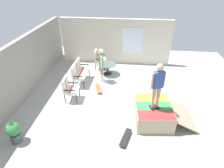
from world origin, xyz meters
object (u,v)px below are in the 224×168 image
at_px(patio_chair_by_wall, 68,87).
at_px(person_watching, 101,63).
at_px(skateboard_by_bench, 98,88).
at_px(skateboard_spare, 126,137).
at_px(potted_plant, 13,130).
at_px(patio_chair_near_house, 98,57).
at_px(skate_ramp, 154,113).
at_px(person_skater, 158,84).
at_px(patio_bench, 79,71).
at_px(patio_table, 107,67).

relative_size(patio_chair_by_wall, person_watching, 0.62).
bearing_deg(skateboard_by_bench, skateboard_spare, -153.74).
bearing_deg(potted_plant, patio_chair_near_house, -17.46).
bearing_deg(skate_ramp, person_skater, 165.36).
distance_m(skate_ramp, patio_bench, 4.05).
bearing_deg(skateboard_spare, patio_table, 14.93).
height_order(person_watching, skateboard_by_bench, person_watching).
height_order(patio_table, skateboard_by_bench, patio_table).
distance_m(person_watching, skateboard_spare, 3.89).
relative_size(patio_bench, patio_table, 1.39).
height_order(person_skater, potted_plant, person_skater).
bearing_deg(patio_chair_near_house, patio_table, -138.21).
relative_size(skate_ramp, potted_plant, 2.41).
distance_m(patio_chair_near_house, skateboard_spare, 5.26).
relative_size(skateboard_by_bench, skateboard_spare, 1.00).
bearing_deg(person_watching, patio_chair_by_wall, 146.30).
distance_m(skate_ramp, person_skater, 1.28).
relative_size(skateboard_spare, potted_plant, 0.90).
relative_size(patio_chair_near_house, person_skater, 0.62).
relative_size(patio_chair_near_house, potted_plant, 1.11).
relative_size(skate_ramp, patio_chair_by_wall, 2.18).
xyz_separation_m(person_skater, potted_plant, (-1.35, 4.32, -1.13)).
distance_m(patio_bench, skateboard_by_bench, 1.29).
relative_size(patio_bench, person_watching, 0.76).
distance_m(patio_chair_by_wall, patio_table, 2.70).
xyz_separation_m(skate_ramp, person_watching, (2.52, 2.25, 0.64)).
bearing_deg(person_watching, patio_bench, 100.93).
height_order(person_watching, skateboard_spare, person_watching).
distance_m(person_skater, skateboard_spare, 1.98).
height_order(patio_bench, patio_chair_near_house, same).
height_order(person_skater, skateboard_spare, person_skater).
relative_size(person_skater, potted_plant, 1.79).
height_order(patio_chair_by_wall, potted_plant, patio_chair_by_wall).
bearing_deg(potted_plant, patio_table, -25.68).
xyz_separation_m(skate_ramp, patio_bench, (2.32, 3.30, 0.30)).
distance_m(skateboard_by_bench, skateboard_spare, 3.07).
bearing_deg(patio_bench, potted_plant, 164.48).
relative_size(patio_chair_near_house, skateboard_by_bench, 1.24).
height_order(patio_table, skateboard_spare, patio_table).
height_order(patio_bench, person_watching, person_watching).
bearing_deg(patio_table, skateboard_spare, -165.07).
xyz_separation_m(patio_bench, potted_plant, (-3.79, 1.05, -0.15)).
bearing_deg(skateboard_by_bench, person_skater, -129.13).
xyz_separation_m(skate_ramp, skateboard_by_bench, (1.72, 2.29, -0.23)).
xyz_separation_m(patio_chair_by_wall, patio_table, (2.38, -1.27, -0.21)).
xyz_separation_m(person_watching, skateboard_spare, (-3.55, -1.32, -0.87)).
bearing_deg(skateboard_spare, patio_bench, 35.27).
bearing_deg(person_watching, person_skater, -139.91).
bearing_deg(patio_table, patio_chair_near_house, 41.79).
xyz_separation_m(patio_chair_near_house, patio_table, (-0.65, -0.58, -0.21)).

